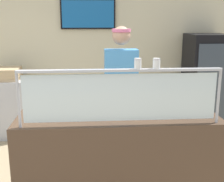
% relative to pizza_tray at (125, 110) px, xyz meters
% --- Properties ---
extents(ground_plane, '(12.00, 12.00, 0.00)m').
position_rel_pizza_tray_xyz_m(ground_plane, '(-0.08, 0.57, -0.97)').
color(ground_plane, tan).
rests_on(ground_plane, ground).
extents(shop_rear_unit, '(6.30, 0.13, 2.70)m').
position_rel_pizza_tray_xyz_m(shop_rear_unit, '(-0.09, 2.37, 0.39)').
color(shop_rear_unit, beige).
rests_on(shop_rear_unit, ground).
extents(serving_counter, '(1.90, 0.79, 0.95)m').
position_rel_pizza_tray_xyz_m(serving_counter, '(-0.08, -0.04, -0.49)').
color(serving_counter, '#4C3828').
rests_on(serving_counter, ground).
extents(sneeze_guard, '(1.72, 0.06, 0.49)m').
position_rel_pizza_tray_xyz_m(sneeze_guard, '(-0.08, -0.37, 0.29)').
color(sneeze_guard, '#B2B5BC').
rests_on(sneeze_guard, serving_counter).
extents(pizza_tray, '(0.49, 0.49, 0.04)m').
position_rel_pizza_tray_xyz_m(pizza_tray, '(0.00, 0.00, 0.00)').
color(pizza_tray, '#9EA0A8').
rests_on(pizza_tray, serving_counter).
extents(pizza_server, '(0.13, 0.29, 0.01)m').
position_rel_pizza_tray_xyz_m(pizza_server, '(0.01, -0.02, 0.02)').
color(pizza_server, '#ADAFB7').
rests_on(pizza_server, pizza_tray).
extents(parmesan_shaker, '(0.06, 0.06, 0.09)m').
position_rel_pizza_tray_xyz_m(parmesan_shaker, '(0.06, -0.37, 0.51)').
color(parmesan_shaker, white).
rests_on(parmesan_shaker, sneeze_guard).
extents(pepper_flake_shaker, '(0.06, 0.06, 0.09)m').
position_rel_pizza_tray_xyz_m(pepper_flake_shaker, '(0.21, -0.37, 0.51)').
color(pepper_flake_shaker, white).
rests_on(pepper_flake_shaker, sneeze_guard).
extents(worker_figure, '(0.41, 0.50, 1.76)m').
position_rel_pizza_tray_xyz_m(worker_figure, '(0.02, 0.60, 0.04)').
color(worker_figure, '#23232D').
rests_on(worker_figure, ground).
extents(drink_fridge, '(0.62, 0.67, 1.60)m').
position_rel_pizza_tray_xyz_m(drink_fridge, '(1.56, 1.92, -0.16)').
color(drink_fridge, black).
rests_on(drink_fridge, ground).
extents(prep_shelf, '(0.70, 0.55, 0.92)m').
position_rel_pizza_tray_xyz_m(prep_shelf, '(-1.67, 1.88, -0.51)').
color(prep_shelf, '#B7BABF').
rests_on(prep_shelf, ground).
extents(pizza_box_stack, '(0.47, 0.47, 0.18)m').
position_rel_pizza_tray_xyz_m(pizza_box_stack, '(-1.66, 1.88, 0.04)').
color(pizza_box_stack, tan).
rests_on(pizza_box_stack, prep_shelf).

